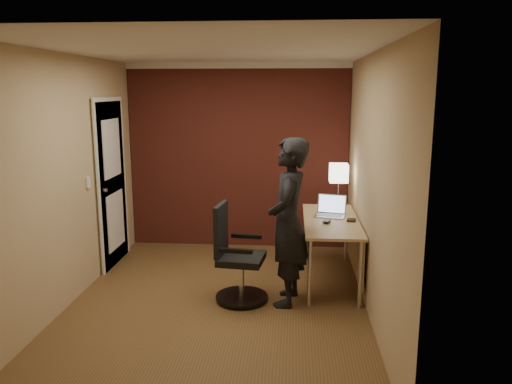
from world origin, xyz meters
TOP-DOWN VIEW (x-y plane):
  - room at (-0.27, 1.54)m, footprint 4.00×4.00m
  - desk at (1.25, 0.66)m, footprint 0.60×1.50m
  - desk_lamp at (1.30, 1.27)m, footprint 0.22×0.22m
  - laptop at (1.19, 0.84)m, footprint 0.38×0.33m
  - mouse at (1.12, 0.49)m, footprint 0.09×0.11m
  - wallet at (1.40, 0.60)m, footprint 0.11×0.13m
  - office_chair at (0.18, 0.07)m, footprint 0.54×0.58m
  - person at (0.71, 0.06)m, footprint 0.47×0.66m

SIDE VIEW (x-z plane):
  - office_chair at x=0.18m, z-range -0.06..0.94m
  - desk at x=1.25m, z-range 0.24..0.97m
  - wallet at x=1.40m, z-range 0.73..0.75m
  - mouse at x=1.12m, z-range 0.73..0.76m
  - laptop at x=1.19m, z-range 0.68..0.91m
  - person at x=0.71m, z-range 0.00..1.69m
  - desk_lamp at x=1.30m, z-range 0.88..1.41m
  - room at x=-0.27m, z-range -0.63..3.37m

